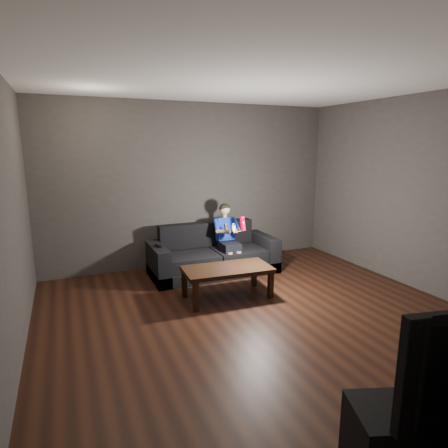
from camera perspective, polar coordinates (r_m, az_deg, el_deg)
name	(u,v)px	position (r m, az deg, el deg)	size (l,w,h in m)	color
floor	(265,322)	(4.49, 6.28, -14.67)	(5.00, 5.00, 0.00)	black
back_wall	(194,185)	(6.34, -4.67, 5.94)	(5.00, 0.04, 2.70)	#3E3A36
left_wall	(3,226)	(3.57, -30.66, -0.30)	(0.04, 5.00, 2.70)	#3E3A36
right_wall	(431,195)	(5.74, 28.97, 3.88)	(0.04, 5.00, 2.70)	#3E3A36
ceiling	(271,75)	(4.08, 7.20, 21.66)	(5.00, 5.00, 0.02)	white
sofa	(213,257)	(5.99, -1.68, -5.12)	(1.99, 0.86, 0.77)	black
child	(227,232)	(5.92, 0.51, -1.29)	(0.41, 0.51, 1.01)	black
wii_remote_red	(243,224)	(5.56, 2.88, 0.07)	(0.07, 0.09, 0.22)	red
nunchuk_white	(234,228)	(5.52, 1.48, -0.59)	(0.06, 0.09, 0.15)	white
wii_remote_black	(158,246)	(5.58, -9.99, -3.29)	(0.06, 0.17, 0.03)	black
coffee_table	(227,272)	(4.99, 0.52, -7.25)	(1.19, 0.65, 0.42)	black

